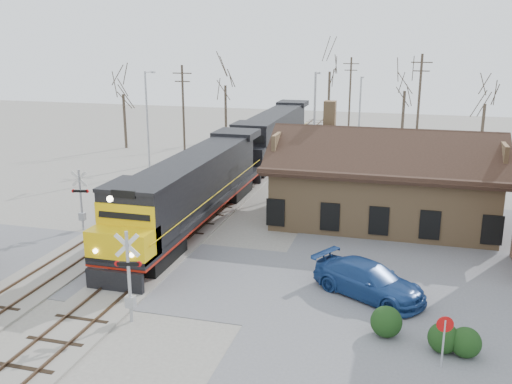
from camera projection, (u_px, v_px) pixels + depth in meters
The scene contains 26 objects.
ground at pixel (142, 270), 30.84m from camera, with size 140.00×140.00×0.00m, color #9B968C.
road at pixel (142, 269), 30.84m from camera, with size 60.00×9.00×0.03m, color #5D5D62.
parking_lot at pixel (489, 276), 29.97m from camera, with size 22.00×26.00×0.03m, color #5D5D62.
track_main at pixel (228, 196), 44.78m from camera, with size 3.40×90.00×0.24m.
track_siding at pixel (175, 192), 45.92m from camera, with size 3.40×90.00×0.24m.
depot at pixel (383, 187), 38.32m from camera, with size 15.20×9.31×7.90m.
locomotive_lead at pixel (191, 190), 36.98m from camera, with size 3.28×21.96×4.88m.
locomotive_trailing at pixel (272, 135), 57.67m from camera, with size 3.28×21.96×4.62m.
crossbuck_near at pixel (129, 280), 24.75m from camera, with size 1.19×0.36×4.22m.
crossbuck_far at pixel (81, 202), 36.73m from camera, with size 1.14×0.31×4.02m.
do_not_enter_sign at pixel (444, 332), 21.32m from camera, with size 0.64×0.15×2.16m.
parked_car at pixel (369, 280), 27.50m from camera, with size 2.33×5.73×1.66m, color navy.
hedge_a at pixel (386, 322), 23.85m from camera, with size 1.33×1.33×1.33m, color black.
hedge_b at pixel (443, 338), 22.66m from camera, with size 1.24×1.24×1.24m, color black.
hedge_c at pixel (466, 342), 22.34m from camera, with size 1.22×1.22×1.22m, color black.
streetlight_a at pixel (148, 117), 51.51m from camera, with size 0.25×2.04×9.22m.
streetlight_b at pixel (315, 125), 45.91m from camera, with size 0.25×2.04×9.51m.
streetlight_c at pixel (360, 112), 58.72m from camera, with size 0.25×2.04×8.27m.
utility_pole_a at pixel (183, 111), 57.26m from camera, with size 2.00×0.24×9.47m.
utility_pole_b at pixel (350, 94), 72.17m from camera, with size 2.00×0.24×9.69m.
utility_pole_c at pixel (418, 108), 54.89m from camera, with size 2.00×0.24×10.62m.
tree_a at pixel (123, 85), 62.64m from camera, with size 4.02×4.02×9.84m.
tree_b at pixel (225, 76), 67.64m from camera, with size 4.36×4.36×10.69m.
tree_c at pixel (330, 61), 72.47m from camera, with size 5.22×5.22×12.80m.
tree_d at pixel (405, 81), 61.98m from camera, with size 4.29×4.29×10.51m.
tree_e at pixel (486, 95), 57.84m from camera, with size 3.70×3.70×9.06m.
Camera 1 is at (13.50, -25.99, 12.21)m, focal length 40.00 mm.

